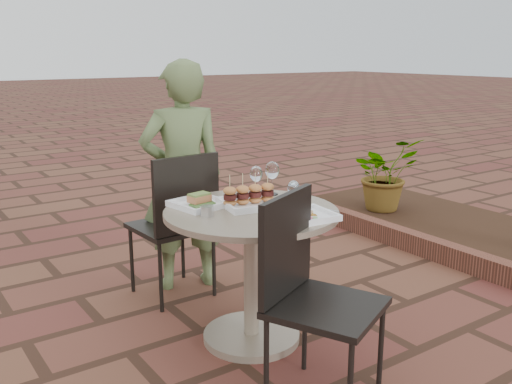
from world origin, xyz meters
TOP-DOWN VIEW (x-y plane):
  - ground at (0.00, 0.00)m, footprint 60.00×60.00m
  - cafe_table at (-0.23, -0.24)m, footprint 0.90×0.90m
  - chair_far at (-0.30, 0.45)m, footprint 0.47×0.47m
  - chair_near at (-0.32, -0.80)m, footprint 0.58×0.58m
  - diner at (-0.17, 0.63)m, footprint 0.61×0.48m
  - plate_salmon at (-0.41, -0.03)m, footprint 0.29×0.29m
  - plate_sliders at (-0.20, -0.17)m, footprint 0.32×0.32m
  - plate_tuna at (-0.09, -0.52)m, footprint 0.27×0.27m
  - wine_glass_right at (-0.04, -0.34)m, footprint 0.06×0.06m
  - wine_glass_mid at (-0.04, -0.01)m, footprint 0.07×0.07m
  - wine_glass_far at (0.05, -0.04)m, footprint 0.08×0.08m
  - steel_ramekin at (-0.47, -0.21)m, footprint 0.08×0.08m
  - cutlery_set at (0.07, -0.46)m, footprint 0.11×0.18m
  - planter_curb at (1.60, 0.30)m, footprint 0.12×3.00m
  - mulch_bed at (2.30, 0.30)m, footprint 1.30×3.00m
  - potted_plant_a at (2.16, 1.04)m, footprint 0.68×0.61m

SIDE VIEW (x-z plane):
  - ground at x=0.00m, z-range 0.00..0.00m
  - mulch_bed at x=2.30m, z-range 0.00..0.06m
  - planter_curb at x=1.60m, z-range 0.00..0.15m
  - potted_plant_a at x=2.16m, z-range 0.06..0.75m
  - cafe_table at x=-0.23m, z-range 0.12..0.85m
  - chair_far at x=-0.30m, z-range 0.08..1.01m
  - chair_near at x=-0.32m, z-range 0.08..1.01m
  - cutlery_set at x=0.07m, z-range 0.73..0.73m
  - diner at x=-0.17m, z-range 0.00..1.48m
  - plate_tuna at x=-0.09m, z-range 0.73..0.76m
  - plate_salmon at x=-0.41m, z-range 0.71..0.79m
  - steel_ramekin at x=-0.47m, z-range 0.73..0.78m
  - plate_sliders at x=-0.20m, z-range 0.68..0.86m
  - wine_glass_right at x=-0.04m, z-range 0.76..0.91m
  - wine_glass_mid at x=-0.04m, z-range 0.77..0.94m
  - wine_glass_far at x=0.05m, z-range 0.77..0.96m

